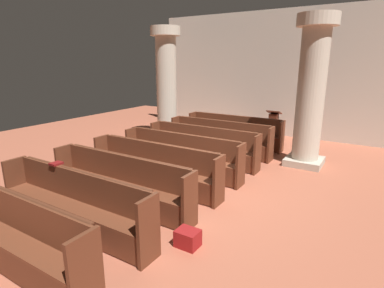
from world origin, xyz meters
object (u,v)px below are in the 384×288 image
at_px(pillar_aisle_side, 311,91).
at_px(kneeler_box_red, 188,238).
at_px(lectern, 273,128).
at_px(pillar_far_side, 166,83).
at_px(pew_row_1, 220,136).
at_px(pew_row_2, 202,144).
at_px(pew_row_0, 234,130).
at_px(pew_row_5, 120,181).
at_px(pew_row_3, 181,154).
at_px(pew_row_7, 8,230).
at_px(hymn_book, 56,164).
at_px(pew_row_6, 74,201).
at_px(pew_row_4, 155,165).

distance_m(pillar_aisle_side, kneeler_box_red, 5.29).
bearing_deg(lectern, pillar_far_side, -151.61).
bearing_deg(pillar_aisle_side, pew_row_1, -174.26).
xyz_separation_m(pew_row_2, pillar_far_side, (-2.40, 1.65, 1.48)).
xyz_separation_m(pew_row_0, pew_row_1, (0.00, -1.05, 0.00)).
relative_size(pew_row_5, lectern, 2.99).
distance_m(pew_row_3, pew_row_7, 4.19).
height_order(pew_row_7, hymn_book, hymn_book).
height_order(pew_row_0, pew_row_6, same).
bearing_deg(kneeler_box_red, lectern, 97.53).
bearing_deg(pew_row_1, pew_row_7, -90.00).
bearing_deg(pillar_far_side, pew_row_7, -70.76).
xyz_separation_m(pew_row_1, hymn_book, (-0.63, -5.06, 0.48)).
height_order(pew_row_2, pew_row_5, same).
relative_size(pew_row_2, hymn_book, 16.77).
height_order(lectern, kneeler_box_red, lectern).
distance_m(pillar_far_side, lectern, 4.05).
distance_m(pew_row_0, lectern, 1.61).
bearing_deg(lectern, pew_row_2, -104.62).
height_order(pew_row_2, pillar_far_side, pillar_far_side).
relative_size(pew_row_1, pew_row_6, 1.00).
bearing_deg(pillar_aisle_side, pew_row_5, -118.93).
relative_size(pew_row_7, hymn_book, 16.77).
relative_size(pew_row_7, pillar_aisle_side, 0.84).
bearing_deg(pew_row_3, pew_row_1, 90.00).
xyz_separation_m(pew_row_1, pew_row_3, (0.00, -2.10, 0.00)).
height_order(pew_row_1, pew_row_2, same).
height_order(pew_row_5, pew_row_7, same).
height_order(pew_row_4, pew_row_6, same).
distance_m(pew_row_4, pew_row_5, 1.05).
bearing_deg(pew_row_4, pillar_far_side, 122.70).
distance_m(pew_row_1, pew_row_3, 2.10).
height_order(pillar_aisle_side, lectern, pillar_aisle_side).
bearing_deg(pew_row_6, pew_row_4, 90.00).
distance_m(pew_row_7, hymn_book, 1.46).
distance_m(pew_row_1, pew_row_4, 3.14).
xyz_separation_m(pew_row_0, pillar_aisle_side, (2.45, -0.80, 1.48)).
relative_size(pew_row_4, pillar_aisle_side, 0.84).
xyz_separation_m(pew_row_7, hymn_book, (-0.63, 1.23, 0.48)).
height_order(pew_row_0, hymn_book, hymn_book).
bearing_deg(pew_row_7, pillar_aisle_side, 69.43).
relative_size(pew_row_3, pillar_far_side, 0.84).
bearing_deg(pew_row_7, kneeler_box_red, 41.77).
xyz_separation_m(hymn_book, kneeler_box_red, (2.46, 0.40, -0.87)).
height_order(pew_row_1, hymn_book, hymn_book).
height_order(pew_row_4, kneeler_box_red, pew_row_4).
distance_m(pew_row_5, kneeler_box_red, 1.92).
xyz_separation_m(pew_row_0, pew_row_6, (0.00, -6.29, 0.00)).
bearing_deg(pew_row_3, pew_row_4, -90.00).
bearing_deg(pew_row_3, pillar_aisle_side, 43.68).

